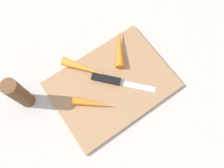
{
  "coord_description": "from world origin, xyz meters",
  "views": [
    {
      "loc": [
        -0.13,
        -0.18,
        0.67
      ],
      "look_at": [
        0.0,
        0.0,
        0.01
      ],
      "focal_mm": 36.26,
      "sensor_mm": 36.0,
      "label": 1
    }
  ],
  "objects_px": {
    "carrot_longest": "(83,68)",
    "pepper_grinder": "(19,94)",
    "cutting_board": "(112,85)",
    "carrot_medium": "(120,48)",
    "carrot_shortest": "(93,103)",
    "knife": "(110,80)"
  },
  "relations": [
    {
      "from": "cutting_board",
      "to": "carrot_medium",
      "type": "height_order",
      "value": "carrot_medium"
    },
    {
      "from": "carrot_shortest",
      "to": "pepper_grinder",
      "type": "distance_m",
      "value": 0.21
    },
    {
      "from": "carrot_shortest",
      "to": "pepper_grinder",
      "type": "height_order",
      "value": "pepper_grinder"
    },
    {
      "from": "knife",
      "to": "carrot_medium",
      "type": "height_order",
      "value": "carrot_medium"
    },
    {
      "from": "pepper_grinder",
      "to": "cutting_board",
      "type": "bearing_deg",
      "value": -24.18
    },
    {
      "from": "cutting_board",
      "to": "carrot_shortest",
      "type": "height_order",
      "value": "carrot_shortest"
    },
    {
      "from": "cutting_board",
      "to": "pepper_grinder",
      "type": "relative_size",
      "value": 2.5
    },
    {
      "from": "knife",
      "to": "pepper_grinder",
      "type": "distance_m",
      "value": 0.26
    },
    {
      "from": "carrot_medium",
      "to": "carrot_longest",
      "type": "bearing_deg",
      "value": 119.42
    },
    {
      "from": "carrot_longest",
      "to": "carrot_medium",
      "type": "height_order",
      "value": "same"
    },
    {
      "from": "cutting_board",
      "to": "carrot_medium",
      "type": "xyz_separation_m",
      "value": [
        0.09,
        0.08,
        0.02
      ]
    },
    {
      "from": "carrot_longest",
      "to": "pepper_grinder",
      "type": "relative_size",
      "value": 0.94
    },
    {
      "from": "pepper_grinder",
      "to": "carrot_longest",
      "type": "bearing_deg",
      "value": -4.61
    },
    {
      "from": "cutting_board",
      "to": "carrot_shortest",
      "type": "bearing_deg",
      "value": -166.2
    },
    {
      "from": "carrot_longest",
      "to": "pepper_grinder",
      "type": "bearing_deg",
      "value": -129.86
    },
    {
      "from": "cutting_board",
      "to": "knife",
      "type": "height_order",
      "value": "knife"
    },
    {
      "from": "carrot_medium",
      "to": "carrot_shortest",
      "type": "bearing_deg",
      "value": 155.08
    },
    {
      "from": "carrot_longest",
      "to": "carrot_shortest",
      "type": "distance_m",
      "value": 0.12
    },
    {
      "from": "carrot_longest",
      "to": "carrot_shortest",
      "type": "height_order",
      "value": "carrot_longest"
    },
    {
      "from": "carrot_shortest",
      "to": "carrot_medium",
      "type": "distance_m",
      "value": 0.2
    },
    {
      "from": "cutting_board",
      "to": "carrot_longest",
      "type": "distance_m",
      "value": 0.1
    },
    {
      "from": "knife",
      "to": "carrot_longest",
      "type": "relative_size",
      "value": 1.2
    }
  ]
}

